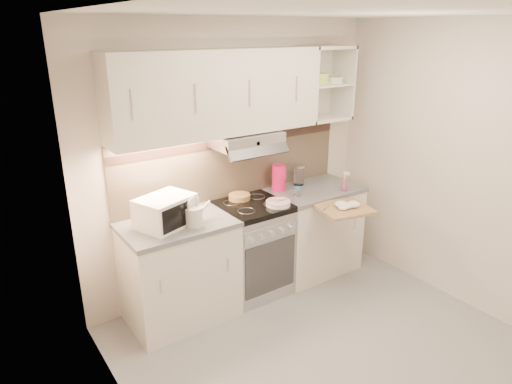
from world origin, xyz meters
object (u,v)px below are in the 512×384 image
Objects in this scene: microwave at (166,211)px; spray_bottle at (344,183)px; plate_stack at (278,203)px; pink_pitcher at (278,178)px; glass_jar at (299,175)px; watering_can at (194,215)px; electric_range at (252,248)px; cutting_board at (344,209)px.

spray_bottle is at bearing -26.87° from microwave.
spray_bottle is at bearing -3.71° from plate_stack.
pink_pitcher is 1.26× the size of glass_jar.
microwave is 2.34× the size of plate_stack.
pink_pitcher is (1.07, 0.29, 0.04)m from watering_can.
electric_range is 0.53m from plate_stack.
pink_pitcher is (0.25, 0.33, 0.11)m from plate_stack.
electric_range is 1.98× the size of cutting_board.
spray_bottle is (1.79, -0.21, -0.04)m from microwave.
pink_pitcher is (1.26, 0.17, 0.01)m from microwave.
pink_pitcher is at bearing -177.74° from glass_jar.
microwave reaches higher than plate_stack.
pink_pitcher is 0.73m from cutting_board.
plate_stack is 0.49× the size of cutting_board.
microwave is at bearing -159.31° from pink_pitcher.
microwave is 1.84× the size of watering_can.
spray_bottle is at bearing -13.05° from electric_range.
watering_can reaches higher than plate_stack.
pink_pitcher reaches higher than electric_range.
plate_stack is (0.82, -0.04, -0.07)m from watering_can.
electric_range is at bearing -19.55° from microwave.
glass_jar is (0.69, 0.17, 0.55)m from electric_range.
microwave is at bearing 124.97° from watering_can.
pink_pitcher is (0.42, 0.16, 0.58)m from electric_range.
pink_pitcher reaches higher than spray_bottle.
microwave is 2.53× the size of glass_jar.
watering_can is at bearing 176.24° from cutting_board.
watering_can is 1.27× the size of plate_stack.
electric_range is 0.90m from glass_jar.
watering_can reaches higher than electric_range.
cutting_board is at bearing -38.57° from watering_can.
cutting_board is at bearing -57.84° from pink_pitcher.
pink_pitcher reaches higher than watering_can.
spray_bottle reaches higher than cutting_board.
glass_jar is at bearing 13.59° from electric_range.
microwave is 1.03m from plate_stack.
watering_can is 1.09× the size of pink_pitcher.
plate_stack is at bearing -147.13° from glass_jar.
pink_pitcher is at bearing -12.70° from microwave.
watering_can reaches higher than glass_jar.
pink_pitcher reaches higher than microwave.
watering_can is 1.37m from cutting_board.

